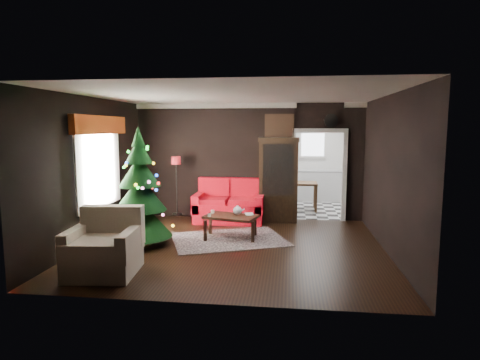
# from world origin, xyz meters

# --- Properties ---
(floor) EXTENTS (5.50, 5.50, 0.00)m
(floor) POSITION_xyz_m (0.00, 0.00, 0.00)
(floor) COLOR black
(floor) RESTS_ON ground
(ceiling) EXTENTS (5.50, 5.50, 0.00)m
(ceiling) POSITION_xyz_m (0.00, 0.00, 2.80)
(ceiling) COLOR white
(ceiling) RESTS_ON ground
(wall_back) EXTENTS (5.50, 0.00, 5.50)m
(wall_back) POSITION_xyz_m (0.00, 2.50, 1.40)
(wall_back) COLOR black
(wall_back) RESTS_ON ground
(wall_front) EXTENTS (5.50, 0.00, 5.50)m
(wall_front) POSITION_xyz_m (0.00, -2.50, 1.40)
(wall_front) COLOR black
(wall_front) RESTS_ON ground
(wall_left) EXTENTS (0.00, 5.50, 5.50)m
(wall_left) POSITION_xyz_m (-2.75, 0.00, 1.40)
(wall_left) COLOR black
(wall_left) RESTS_ON ground
(wall_right) EXTENTS (0.00, 5.50, 5.50)m
(wall_right) POSITION_xyz_m (2.75, 0.00, 1.40)
(wall_right) COLOR black
(wall_right) RESTS_ON ground
(doorway) EXTENTS (1.10, 0.10, 2.10)m
(doorway) POSITION_xyz_m (1.70, 2.50, 1.05)
(doorway) COLOR silver
(doorway) RESTS_ON ground
(left_window) EXTENTS (0.05, 1.60, 1.40)m
(left_window) POSITION_xyz_m (-2.71, 0.20, 1.45)
(left_window) COLOR white
(left_window) RESTS_ON wall_left
(valance) EXTENTS (0.12, 2.10, 0.35)m
(valance) POSITION_xyz_m (-2.63, 0.20, 2.27)
(valance) COLOR #913310
(valance) RESTS_ON wall_left
(kitchen_floor) EXTENTS (3.00, 3.00, 0.00)m
(kitchen_floor) POSITION_xyz_m (1.70, 4.00, 0.00)
(kitchen_floor) COLOR silver
(kitchen_floor) RESTS_ON ground
(kitchen_window) EXTENTS (0.70, 0.06, 0.70)m
(kitchen_window) POSITION_xyz_m (1.70, 5.45, 1.70)
(kitchen_window) COLOR white
(kitchen_window) RESTS_ON ground
(rug) EXTENTS (2.61, 2.28, 0.01)m
(rug) POSITION_xyz_m (-0.17, 0.49, 0.01)
(rug) COLOR #473B45
(rug) RESTS_ON ground
(loveseat) EXTENTS (1.70, 0.90, 1.00)m
(loveseat) POSITION_xyz_m (-0.40, 2.05, 0.50)
(loveseat) COLOR #8F0503
(loveseat) RESTS_ON ground
(curio_cabinet) EXTENTS (0.90, 0.45, 1.90)m
(curio_cabinet) POSITION_xyz_m (0.75, 2.27, 0.95)
(curio_cabinet) COLOR black
(curio_cabinet) RESTS_ON ground
(floor_lamp) EXTENTS (0.24, 0.24, 1.42)m
(floor_lamp) POSITION_xyz_m (-1.68, 2.08, 0.83)
(floor_lamp) COLOR black
(floor_lamp) RESTS_ON ground
(christmas_tree) EXTENTS (1.32, 1.32, 2.23)m
(christmas_tree) POSITION_xyz_m (-1.76, -0.09, 1.05)
(christmas_tree) COLOR #143515
(christmas_tree) RESTS_ON ground
(armchair) EXTENTS (1.12, 1.12, 1.05)m
(armchair) POSITION_xyz_m (-1.77, -1.64, 0.46)
(armchair) COLOR #CBAC8C
(armchair) RESTS_ON ground
(coffee_table) EXTENTS (1.14, 0.85, 0.46)m
(coffee_table) POSITION_xyz_m (-0.15, 0.59, 0.24)
(coffee_table) COLOR black
(coffee_table) RESTS_ON rug
(teapot) EXTENTS (0.25, 0.25, 0.19)m
(teapot) POSITION_xyz_m (-0.02, 0.66, 0.56)
(teapot) COLOR white
(teapot) RESTS_ON coffee_table
(cup_a) EXTENTS (0.08, 0.08, 0.06)m
(cup_a) POSITION_xyz_m (-0.55, 0.77, 0.50)
(cup_a) COLOR silver
(cup_a) RESTS_ON coffee_table
(cup_b) EXTENTS (0.08, 0.08, 0.06)m
(cup_b) POSITION_xyz_m (-0.55, 0.43, 0.50)
(cup_b) COLOR silver
(cup_b) RESTS_ON coffee_table
(book) EXTENTS (0.17, 0.05, 0.23)m
(book) POSITION_xyz_m (0.13, 0.71, 0.58)
(book) COLOR tan
(book) RESTS_ON coffee_table
(wall_clock) EXTENTS (0.32, 0.32, 0.06)m
(wall_clock) POSITION_xyz_m (1.95, 2.45, 2.38)
(wall_clock) COLOR white
(wall_clock) RESTS_ON wall_back
(painting) EXTENTS (0.62, 0.05, 0.52)m
(painting) POSITION_xyz_m (0.75, 2.46, 2.25)
(painting) COLOR #BE774E
(painting) RESTS_ON wall_back
(kitchen_counter) EXTENTS (1.80, 0.60, 0.90)m
(kitchen_counter) POSITION_xyz_m (1.70, 5.20, 0.45)
(kitchen_counter) COLOR silver
(kitchen_counter) RESTS_ON ground
(kitchen_table) EXTENTS (0.70, 0.70, 0.75)m
(kitchen_table) POSITION_xyz_m (1.40, 3.70, 0.38)
(kitchen_table) COLOR brown
(kitchen_table) RESTS_ON ground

